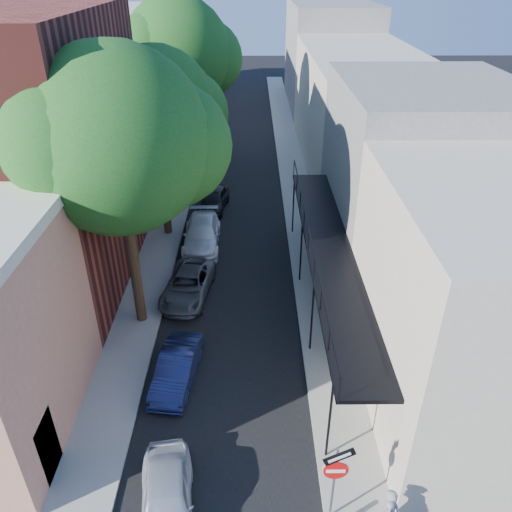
{
  "coord_description": "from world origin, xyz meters",
  "views": [
    {
      "loc": [
        1.02,
        -7.27,
        13.52
      ],
      "look_at": [
        1.16,
        10.75,
        2.8
      ],
      "focal_mm": 35.0,
      "sensor_mm": 36.0,
      "label": 1
    }
  ],
  "objects_px": {
    "sign_post": "(336,473)",
    "oak_mid": "(164,109)",
    "parked_car_a": "(166,500)",
    "parked_car_c": "(188,285)",
    "oak_far": "(185,54)",
    "parked_car_b": "(177,368)",
    "parked_car_e": "(214,199)",
    "parked_car_d": "(202,234)",
    "oak_near": "(130,142)"
  },
  "relations": [
    {
      "from": "sign_post",
      "to": "oak_far",
      "type": "bearing_deg",
      "value": 103.91
    },
    {
      "from": "oak_far",
      "to": "oak_mid",
      "type": "bearing_deg",
      "value": -90.41
    },
    {
      "from": "parked_car_c",
      "to": "parked_car_d",
      "type": "relative_size",
      "value": 0.9
    },
    {
      "from": "oak_near",
      "to": "oak_mid",
      "type": "xyz_separation_m",
      "value": [
        -0.05,
        7.97,
        -0.82
      ]
    },
    {
      "from": "sign_post",
      "to": "parked_car_b",
      "type": "height_order",
      "value": "sign_post"
    },
    {
      "from": "oak_near",
      "to": "parked_car_d",
      "type": "bearing_deg",
      "value": 75.72
    },
    {
      "from": "oak_near",
      "to": "oak_mid",
      "type": "height_order",
      "value": "oak_near"
    },
    {
      "from": "parked_car_a",
      "to": "oak_far",
      "type": "bearing_deg",
      "value": 86.31
    },
    {
      "from": "sign_post",
      "to": "oak_far",
      "type": "height_order",
      "value": "oak_far"
    },
    {
      "from": "parked_car_a",
      "to": "parked_car_b",
      "type": "relative_size",
      "value": 1.02
    },
    {
      "from": "parked_car_d",
      "to": "parked_car_c",
      "type": "bearing_deg",
      "value": -93.75
    },
    {
      "from": "parked_car_e",
      "to": "parked_car_b",
      "type": "bearing_deg",
      "value": -83.71
    },
    {
      "from": "oak_near",
      "to": "parked_car_a",
      "type": "relative_size",
      "value": 3.08
    },
    {
      "from": "sign_post",
      "to": "oak_near",
      "type": "height_order",
      "value": "oak_near"
    },
    {
      "from": "oak_mid",
      "to": "oak_far",
      "type": "distance_m",
      "value": 9.12
    },
    {
      "from": "oak_near",
      "to": "parked_car_b",
      "type": "relative_size",
      "value": 3.13
    },
    {
      "from": "sign_post",
      "to": "parked_car_b",
      "type": "xyz_separation_m",
      "value": [
        -4.94,
        5.42,
        -1.43
      ]
    },
    {
      "from": "oak_near",
      "to": "parked_car_d",
      "type": "distance_m",
      "value": 9.76
    },
    {
      "from": "sign_post",
      "to": "parked_car_e",
      "type": "bearing_deg",
      "value": 102.6
    },
    {
      "from": "oak_far",
      "to": "parked_car_b",
      "type": "height_order",
      "value": "oak_far"
    },
    {
      "from": "sign_post",
      "to": "parked_car_a",
      "type": "relative_size",
      "value": 0.81
    },
    {
      "from": "sign_post",
      "to": "oak_mid",
      "type": "xyz_separation_m",
      "value": [
        -6.58,
        17.26,
        5.02
      ]
    },
    {
      "from": "oak_mid",
      "to": "parked_car_e",
      "type": "relative_size",
      "value": 2.66
    },
    {
      "from": "sign_post",
      "to": "oak_mid",
      "type": "bearing_deg",
      "value": 110.86
    },
    {
      "from": "oak_far",
      "to": "oak_near",
      "type": "bearing_deg",
      "value": -90.04
    },
    {
      "from": "parked_car_b",
      "to": "parked_car_d",
      "type": "relative_size",
      "value": 0.77
    },
    {
      "from": "parked_car_b",
      "to": "oak_mid",
      "type": "bearing_deg",
      "value": 105.06
    },
    {
      "from": "sign_post",
      "to": "oak_mid",
      "type": "height_order",
      "value": "oak_mid"
    },
    {
      "from": "oak_far",
      "to": "parked_car_a",
      "type": "xyz_separation_m",
      "value": [
        1.95,
        -26.1,
        -7.63
      ]
    },
    {
      "from": "oak_mid",
      "to": "parked_car_c",
      "type": "xyz_separation_m",
      "value": [
        1.44,
        -6.37,
        -6.46
      ]
    },
    {
      "from": "parked_car_a",
      "to": "parked_car_e",
      "type": "height_order",
      "value": "parked_car_e"
    },
    {
      "from": "parked_car_b",
      "to": "parked_car_e",
      "type": "height_order",
      "value": "parked_car_e"
    },
    {
      "from": "parked_car_b",
      "to": "oak_near",
      "type": "bearing_deg",
      "value": 119.47
    },
    {
      "from": "parked_car_b",
      "to": "parked_car_c",
      "type": "relative_size",
      "value": 0.86
    },
    {
      "from": "parked_car_a",
      "to": "parked_car_b",
      "type": "bearing_deg",
      "value": 86.24
    },
    {
      "from": "parked_car_b",
      "to": "parked_car_d",
      "type": "distance_m",
      "value": 10.26
    },
    {
      "from": "oak_near",
      "to": "parked_car_c",
      "type": "relative_size",
      "value": 2.68
    },
    {
      "from": "oak_far",
      "to": "parked_car_b",
      "type": "xyz_separation_m",
      "value": [
        1.57,
        -20.87,
        -7.66
      ]
    },
    {
      "from": "parked_car_b",
      "to": "parked_car_d",
      "type": "bearing_deg",
      "value": 96.95
    },
    {
      "from": "parked_car_b",
      "to": "parked_car_c",
      "type": "bearing_deg",
      "value": 99.17
    },
    {
      "from": "parked_car_a",
      "to": "parked_car_c",
      "type": "relative_size",
      "value": 0.87
    },
    {
      "from": "parked_car_a",
      "to": "parked_car_d",
      "type": "relative_size",
      "value": 0.79
    },
    {
      "from": "parked_car_a",
      "to": "oak_mid",
      "type": "bearing_deg",
      "value": 88.78
    },
    {
      "from": "parked_car_b",
      "to": "parked_car_a",
      "type": "bearing_deg",
      "value": -78.59
    },
    {
      "from": "oak_near",
      "to": "parked_car_d",
      "type": "relative_size",
      "value": 2.42
    },
    {
      "from": "parked_car_c",
      "to": "parked_car_d",
      "type": "height_order",
      "value": "parked_car_d"
    },
    {
      "from": "parked_car_a",
      "to": "parked_car_b",
      "type": "xyz_separation_m",
      "value": [
        -0.38,
        5.23,
        -0.03
      ]
    },
    {
      "from": "sign_post",
      "to": "parked_car_c",
      "type": "height_order",
      "value": "sign_post"
    },
    {
      "from": "sign_post",
      "to": "parked_car_e",
      "type": "xyz_separation_m",
      "value": [
        -4.56,
        20.39,
        -1.38
      ]
    },
    {
      "from": "parked_car_a",
      "to": "oak_near",
      "type": "bearing_deg",
      "value": 94.24
    }
  ]
}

